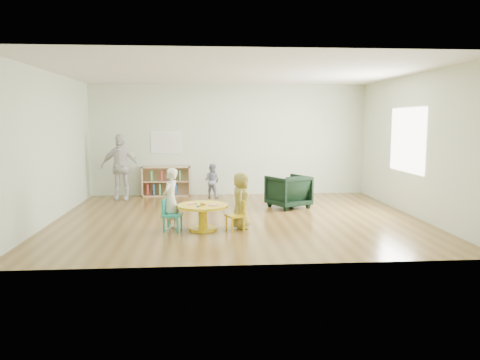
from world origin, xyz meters
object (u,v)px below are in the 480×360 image
Objects in this scene: kid_chair_left at (170,214)px; adult_caretaker at (120,167)px; armchair at (288,191)px; child_right at (241,200)px; toddler at (212,181)px; child_left at (171,199)px; bookshelf at (166,182)px; activity_table at (203,212)px; kid_chair_right at (237,214)px.

adult_caretaker is (-1.42, 3.38, 0.49)m from kid_chair_left.
armchair is 0.79× the size of child_right.
toddler reaches higher than kid_chair_left.
child_right reaches higher than kid_chair_left.
bookshelf is at bearing -153.39° from child_left.
adult_caretaker reaches higher than kid_chair_left.
child_right is at bearing 30.59° from armchair.
activity_table is at bearing 104.32° from child_left.
child_right reaches higher than toddler.
toddler is (0.78, 3.33, -0.12)m from child_left.
activity_table is at bearing 19.23° from armchair.
activity_table is 0.89× the size of child_right.
armchair is 0.94× the size of toddler.
toddler is 0.54× the size of adult_caretaker.
kid_chair_left is at bearing 12.41° from armchair.
child_left is 1.08× the size of child_right.
activity_table is 0.74× the size of bookshelf.
kid_chair_right is at bearing 160.34° from child_right.
activity_table is at bearing 105.10° from child_right.
kid_chair_left is at bearing -65.49° from adult_caretaker.
child_right reaches higher than bookshelf.
toddler is (-0.45, 3.33, -0.08)m from child_right.
toddler is at bearing -18.31° from kid_chair_right.
bookshelf is 0.76× the size of adult_caretaker.
child_left is (0.38, -3.73, 0.17)m from bookshelf.
armchair is at bearing -56.34° from kid_chair_right.
bookshelf is (-0.38, 3.84, 0.06)m from kid_chair_left.
adult_caretaker is at bearing -135.74° from child_left.
adult_caretaker is at bearing -47.00° from armchair.
activity_table is 0.70m from child_right.
kid_chair_right is at bearing 124.14° from toddler.
toddler reaches higher than kid_chair_right.
bookshelf is 1.52× the size of armchair.
child_right is 0.63× the size of adult_caretaker.
child_right is (0.08, 0.14, 0.22)m from kid_chair_right.
bookshelf reaches higher than armchair.
kid_chair_left is at bearing 105.32° from toddler.
activity_table is 0.56m from kid_chair_left.
kid_chair_left is 0.52× the size of child_left.
kid_chair_right is 3.50m from toddler.
bookshelf is 1.21m from adult_caretaker.
armchair is at bearing -22.69° from child_right.
activity_table is at bearing 114.38° from toddler.
activity_table is at bearing 58.10° from kid_chair_right.
activity_table is at bearing 108.12° from kid_chair_left.
child_left is 1.23m from child_right.
activity_table is 1.12× the size of armchair.
kid_chair_right is 0.27m from child_right.
activity_table is 3.91m from bookshelf.
toddler is at bearing 17.17° from child_right.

